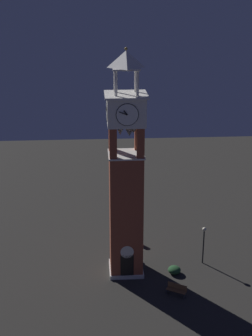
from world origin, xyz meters
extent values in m
plane|color=#2A2925|center=(0.00, 0.00, 0.00)|extent=(80.00, 80.00, 0.00)
cube|color=brown|center=(0.00, 0.00, 5.25)|extent=(2.66, 2.66, 10.50)
cube|color=silver|center=(0.00, 0.00, 0.17)|extent=(2.86, 2.86, 0.35)
cube|color=black|center=(0.00, -1.35, 1.15)|extent=(1.10, 0.04, 2.20)
cylinder|color=silver|center=(0.00, -1.35, 2.55)|extent=(1.10, 0.04, 1.10)
cube|color=brown|center=(-1.05, -1.05, 11.75)|extent=(0.56, 0.56, 2.51)
cube|color=brown|center=(1.05, -1.05, 11.75)|extent=(0.56, 0.56, 2.51)
cube|color=brown|center=(-1.05, 1.05, 11.75)|extent=(0.56, 0.56, 2.51)
cube|color=brown|center=(1.05, 1.05, 11.75)|extent=(0.56, 0.56, 2.51)
cube|color=silver|center=(0.00, 0.00, 10.56)|extent=(2.82, 2.82, 0.12)
cone|color=#4C4C51|center=(0.60, 0.06, 12.48)|extent=(0.50, 0.50, 0.47)
cone|color=#4C4C51|center=(0.12, 0.59, 12.48)|extent=(0.48, 0.48, 0.39)
cone|color=#4C4C51|center=(-0.44, 0.40, 12.48)|extent=(0.60, 0.60, 0.37)
cone|color=#4C4C51|center=(-0.48, -0.36, 12.48)|extent=(0.45, 0.45, 0.42)
cone|color=#4C4C51|center=(0.22, -0.56, 12.48)|extent=(0.59, 0.59, 0.53)
cube|color=silver|center=(0.00, 0.00, 14.12)|extent=(2.90, 2.90, 2.21)
cylinder|color=white|center=(0.00, -1.47, 14.12)|extent=(1.68, 0.05, 1.68)
torus|color=black|center=(0.00, -1.47, 14.12)|extent=(1.71, 0.06, 1.71)
cube|color=black|center=(-0.13, -1.53, 14.28)|extent=(0.33, 0.03, 0.38)
cube|color=black|center=(-0.31, -1.53, 14.24)|extent=(0.65, 0.03, 0.30)
cylinder|color=white|center=(0.00, 1.47, 14.12)|extent=(1.68, 0.05, 1.68)
torus|color=black|center=(0.00, 1.47, 14.12)|extent=(1.71, 0.06, 1.71)
cube|color=black|center=(-0.13, 1.53, 14.28)|extent=(0.33, 0.03, 0.38)
cube|color=black|center=(-0.31, 1.53, 14.24)|extent=(0.65, 0.03, 0.30)
cylinder|color=white|center=(-1.47, 0.00, 14.12)|extent=(0.05, 1.68, 1.68)
torus|color=black|center=(-1.47, 0.00, 14.12)|extent=(0.06, 1.71, 1.71)
cube|color=black|center=(-1.53, -0.13, 14.28)|extent=(0.03, 0.33, 0.38)
cube|color=black|center=(-1.53, -0.31, 14.24)|extent=(0.03, 0.65, 0.30)
cylinder|color=white|center=(1.47, 0.00, 14.12)|extent=(0.05, 1.68, 1.68)
torus|color=black|center=(1.47, 0.00, 14.12)|extent=(0.06, 1.71, 1.71)
cube|color=black|center=(1.53, -0.13, 14.28)|extent=(0.03, 0.33, 0.38)
cube|color=black|center=(1.53, -0.31, 14.24)|extent=(0.03, 0.65, 0.30)
cube|color=silver|center=(0.00, 0.00, 15.30)|extent=(3.26, 3.26, 0.16)
cylinder|color=silver|center=(-0.80, -0.80, 16.31)|extent=(0.22, 0.22, 1.86)
cylinder|color=silver|center=(0.80, -0.80, 16.31)|extent=(0.22, 0.22, 1.86)
cylinder|color=silver|center=(-0.80, 0.80, 16.31)|extent=(0.22, 0.22, 1.86)
cylinder|color=silver|center=(0.80, 0.80, 16.31)|extent=(0.22, 0.22, 1.86)
cube|color=silver|center=(0.00, 0.00, 17.30)|extent=(2.04, 2.04, 0.12)
pyramid|color=silver|center=(0.00, 0.00, 17.98)|extent=(2.04, 2.04, 1.24)
sphere|color=#B79338|center=(0.00, 0.00, 18.72)|extent=(0.24, 0.24, 0.24)
cube|color=brown|center=(3.72, -3.95, 0.45)|extent=(1.60, 1.20, 0.06)
cube|color=brown|center=(3.82, -3.78, 0.73)|extent=(1.40, 0.86, 0.44)
cube|color=#2D2D33|center=(4.34, -4.32, 0.21)|extent=(0.27, 0.38, 0.42)
cube|color=#2D2D33|center=(3.10, -3.58, 0.21)|extent=(0.27, 0.38, 0.42)
cylinder|color=black|center=(6.85, 0.79, 1.57)|extent=(0.12, 0.12, 3.14)
sphere|color=#F9EFCC|center=(6.85, 0.79, 3.32)|extent=(0.36, 0.36, 0.36)
cylinder|color=#4C4C51|center=(1.57, 4.48, 0.40)|extent=(0.52, 0.52, 0.80)
ellipsoid|color=#234C28|center=(4.08, -0.75, 0.34)|extent=(1.09, 1.09, 0.67)
camera|label=1|loc=(-2.47, -36.73, 22.73)|focal=52.50mm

